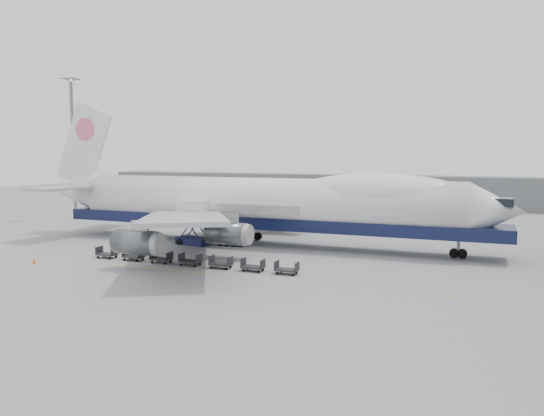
% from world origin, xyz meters
% --- Properties ---
extents(ground, '(260.00, 260.00, 0.00)m').
position_xyz_m(ground, '(0.00, 0.00, 0.00)').
color(ground, gray).
rests_on(ground, ground).
extents(apron_line, '(60.00, 0.15, 0.01)m').
position_xyz_m(apron_line, '(0.00, -6.00, 0.01)').
color(apron_line, gold).
rests_on(apron_line, ground).
extents(hangar, '(110.00, 8.00, 7.00)m').
position_xyz_m(hangar, '(-10.00, 70.00, 3.50)').
color(hangar, slate).
rests_on(hangar, ground).
extents(floodlight_mast, '(2.40, 2.40, 25.43)m').
position_xyz_m(floodlight_mast, '(-42.00, 24.00, 14.27)').
color(floodlight_mast, slate).
rests_on(floodlight_mast, ground).
extents(airliner, '(67.00, 55.30, 19.98)m').
position_xyz_m(airliner, '(0.64, 12.00, 5.62)').
color(airliner, white).
rests_on(airliner, ground).
extents(catering_truck, '(4.89, 3.75, 6.00)m').
position_xyz_m(catering_truck, '(-8.21, 8.52, 3.43)').
color(catering_truck, '#181B4A').
rests_on(catering_truck, ground).
extents(traffic_cone, '(0.42, 0.42, 0.61)m').
position_xyz_m(traffic_cone, '(-18.55, -8.54, 0.29)').
color(traffic_cone, '#DE5E0B').
rests_on(traffic_cone, ground).
extents(dolly_0, '(2.30, 1.35, 1.30)m').
position_xyz_m(dolly_0, '(-12.97, -3.17, 0.53)').
color(dolly_0, '#2D2D30').
rests_on(dolly_0, ground).
extents(dolly_1, '(2.30, 1.35, 1.30)m').
position_xyz_m(dolly_1, '(-9.25, -3.17, 0.53)').
color(dolly_1, '#2D2D30').
rests_on(dolly_1, ground).
extents(dolly_2, '(2.30, 1.35, 1.30)m').
position_xyz_m(dolly_2, '(-5.54, -3.17, 0.53)').
color(dolly_2, '#2D2D30').
rests_on(dolly_2, ground).
extents(dolly_3, '(2.30, 1.35, 1.30)m').
position_xyz_m(dolly_3, '(-1.82, -3.17, 0.53)').
color(dolly_3, '#2D2D30').
rests_on(dolly_3, ground).
extents(dolly_4, '(2.30, 1.35, 1.30)m').
position_xyz_m(dolly_4, '(1.89, -3.17, 0.53)').
color(dolly_4, '#2D2D30').
rests_on(dolly_4, ground).
extents(dolly_5, '(2.30, 1.35, 1.30)m').
position_xyz_m(dolly_5, '(5.60, -3.17, 0.53)').
color(dolly_5, '#2D2D30').
rests_on(dolly_5, ground).
extents(dolly_6, '(2.30, 1.35, 1.30)m').
position_xyz_m(dolly_6, '(9.32, -3.17, 0.53)').
color(dolly_6, '#2D2D30').
rests_on(dolly_6, ground).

